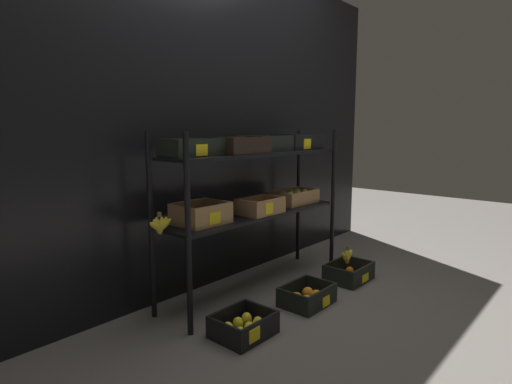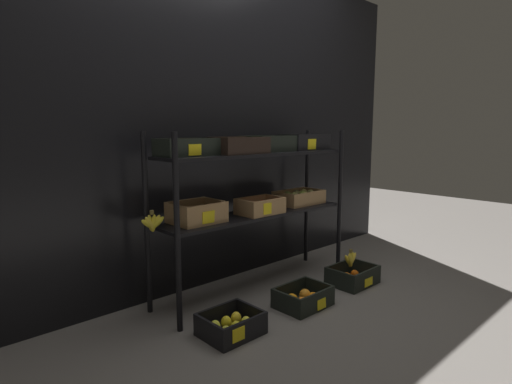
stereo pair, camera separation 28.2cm
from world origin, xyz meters
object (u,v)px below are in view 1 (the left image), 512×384
crate_ground_orange (307,297)px  banana_bunch_loose (347,257)px  crate_ground_lemon (243,327)px  display_rack (255,179)px  crate_ground_tangerine (349,274)px

crate_ground_orange → banana_bunch_loose: bearing=0.7°
banana_bunch_loose → crate_ground_orange: bearing=-179.3°
crate_ground_lemon → crate_ground_orange: same height
display_rack → crate_ground_orange: 0.84m
banana_bunch_loose → display_rack: bearing=141.0°
display_rack → banana_bunch_loose: 0.89m
display_rack → crate_ground_tangerine: display_rack is taller
crate_ground_lemon → banana_bunch_loose: bearing=-1.3°
crate_ground_tangerine → banana_bunch_loose: banana_bunch_loose is taller
crate_ground_orange → banana_bunch_loose: size_ratio=2.39×
crate_ground_orange → crate_ground_lemon: bearing=176.9°
crate_ground_lemon → crate_ground_orange: bearing=-3.1°
crate_ground_orange → banana_bunch_loose: 0.54m
crate_ground_tangerine → banana_bunch_loose: 0.15m
display_rack → crate_ground_lemon: size_ratio=5.15×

